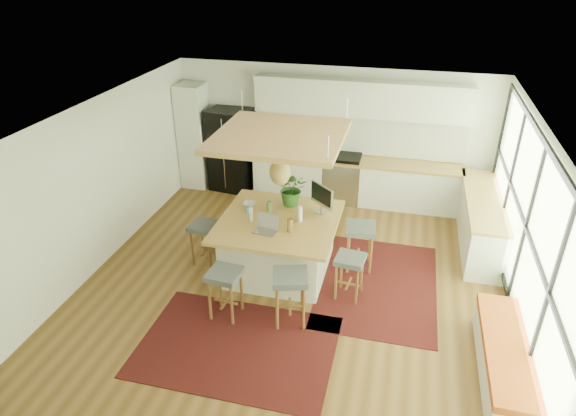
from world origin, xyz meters
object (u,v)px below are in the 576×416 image
(stool_near_left, at_px, (226,295))
(stool_near_right, at_px, (290,301))
(stool_left_side, at_px, (206,244))
(island_plant, at_px, (292,192))
(stool_right_back, at_px, (359,249))
(microwave, at_px, (282,146))
(stool_right_front, at_px, (349,277))
(monitor, at_px, (322,198))
(laptop, at_px, (265,225))
(island, at_px, (279,245))
(fridge, at_px, (231,148))

(stool_near_left, bearing_deg, stool_near_right, 5.57)
(stool_left_side, relative_size, island_plant, 1.25)
(stool_right_back, xyz_separation_m, microwave, (-1.94, 2.43, 0.74))
(stool_right_front, bearing_deg, monitor, 125.15)
(stool_near_right, bearing_deg, laptop, 125.99)
(microwave, bearing_deg, stool_right_back, -31.85)
(microwave, bearing_deg, island, -56.94)
(stool_near_right, relative_size, island_plant, 1.37)
(island, distance_m, island_plant, 0.90)
(island, relative_size, island_plant, 3.16)
(laptop, bearing_deg, stool_near_left, -102.25)
(microwave, bearing_deg, stool_near_right, -54.41)
(monitor, relative_size, microwave, 1.07)
(microwave, bearing_deg, stool_near_left, -67.28)
(stool_near_right, distance_m, island_plant, 2.00)
(island_plant, bearing_deg, microwave, 108.85)
(stool_right_back, height_order, monitor, monitor)
(laptop, distance_m, monitor, 1.10)
(island_plant, bearing_deg, monitor, -16.53)
(stool_near_right, height_order, microwave, microwave)
(island, relative_size, monitor, 3.48)
(stool_near_left, relative_size, monitor, 1.42)
(island, bearing_deg, microwave, 103.60)
(stool_near_left, height_order, laptop, laptop)
(fridge, xyz_separation_m, island_plant, (1.88, -2.24, 0.23))
(island, bearing_deg, stool_right_back, 15.89)
(stool_right_back, xyz_separation_m, monitor, (-0.66, 0.05, 0.83))
(stool_near_right, bearing_deg, microwave, 106.13)
(stool_left_side, distance_m, microwave, 3.03)
(stool_right_front, distance_m, island_plant, 1.72)
(stool_near_left, bearing_deg, stool_right_front, 27.66)
(monitor, bearing_deg, island, -104.11)
(island, bearing_deg, stool_near_right, -68.33)
(fridge, relative_size, stool_right_front, 2.51)
(fridge, xyz_separation_m, stool_right_front, (3.00, -3.26, -0.57))
(microwave, relative_size, island_plant, 0.85)
(stool_right_front, xyz_separation_m, laptop, (-1.31, 0.03, 0.70))
(fridge, bearing_deg, microwave, 6.06)
(stool_right_front, bearing_deg, island_plant, 138.05)
(stool_near_right, xyz_separation_m, stool_right_front, (0.73, 0.77, 0.00))
(island, xyz_separation_m, stool_near_right, (0.48, -1.22, -0.11))
(stool_right_front, xyz_separation_m, microwave, (-1.88, 3.23, 0.74))
(laptop, bearing_deg, microwave, 108.40)
(island, xyz_separation_m, stool_near_left, (-0.44, -1.31, -0.11))
(island, distance_m, stool_left_side, 1.25)
(stool_near_left, distance_m, monitor, 2.18)
(fridge, height_order, microwave, fridge)
(stool_near_right, bearing_deg, stool_right_back, 63.55)
(stool_right_back, height_order, laptop, laptop)
(stool_near_right, xyz_separation_m, microwave, (-1.16, 4.00, 0.74))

